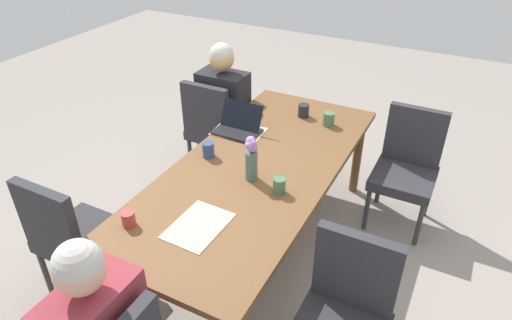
{
  "coord_description": "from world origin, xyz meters",
  "views": [
    {
      "loc": [
        2.16,
        1.12,
        2.32
      ],
      "look_at": [
        0.0,
        0.0,
        0.77
      ],
      "focal_mm": 31.91,
      "sensor_mm": 36.0,
      "label": 1
    }
  ],
  "objects_px": {
    "person_near_left_mid": "(224,120)",
    "coffee_mug_centre_right": "(329,119)",
    "coffee_mug_near_left": "(128,219)",
    "coffee_mug_centre_left": "(279,186)",
    "coffee_mug_far_left": "(208,150)",
    "dining_table": "(256,175)",
    "flower_vase": "(251,156)",
    "laptop_near_left_mid": "(238,127)",
    "chair_near_left_mid": "(214,125)",
    "chair_far_left_far": "(407,163)",
    "chair_near_right_near": "(71,233)",
    "chair_far_right_mid": "(345,312)",
    "coffee_mug_near_right": "(303,111)"
  },
  "relations": [
    {
      "from": "person_near_left_mid",
      "to": "coffee_mug_centre_right",
      "type": "height_order",
      "value": "person_near_left_mid"
    },
    {
      "from": "person_near_left_mid",
      "to": "coffee_mug_near_left",
      "type": "bearing_deg",
      "value": 12.95
    },
    {
      "from": "coffee_mug_centre_left",
      "to": "coffee_mug_far_left",
      "type": "height_order",
      "value": "coffee_mug_far_left"
    },
    {
      "from": "person_near_left_mid",
      "to": "dining_table",
      "type": "bearing_deg",
      "value": 42.15
    },
    {
      "from": "flower_vase",
      "to": "laptop_near_left_mid",
      "type": "xyz_separation_m",
      "value": [
        -0.48,
        -0.36,
        -0.12
      ]
    },
    {
      "from": "flower_vase",
      "to": "coffee_mug_near_left",
      "type": "distance_m",
      "value": 0.79
    },
    {
      "from": "chair_near_left_mid",
      "to": "chair_far_left_far",
      "type": "relative_size",
      "value": 1.0
    },
    {
      "from": "person_near_left_mid",
      "to": "coffee_mug_near_left",
      "type": "relative_size",
      "value": 14.55
    },
    {
      "from": "coffee_mug_centre_left",
      "to": "chair_near_right_near",
      "type": "bearing_deg",
      "value": -57.74
    },
    {
      "from": "chair_far_right_mid",
      "to": "coffee_mug_near_left",
      "type": "distance_m",
      "value": 1.21
    },
    {
      "from": "dining_table",
      "to": "chair_far_right_mid",
      "type": "bearing_deg",
      "value": 51.79
    },
    {
      "from": "person_near_left_mid",
      "to": "laptop_near_left_mid",
      "type": "xyz_separation_m",
      "value": [
        0.43,
        0.39,
        0.24
      ]
    },
    {
      "from": "coffee_mug_centre_right",
      "to": "coffee_mug_far_left",
      "type": "distance_m",
      "value": 0.96
    },
    {
      "from": "chair_near_right_near",
      "to": "coffee_mug_centre_left",
      "type": "distance_m",
      "value": 1.27
    },
    {
      "from": "dining_table",
      "to": "coffee_mug_near_right",
      "type": "bearing_deg",
      "value": -179.88
    },
    {
      "from": "person_near_left_mid",
      "to": "chair_far_right_mid",
      "type": "relative_size",
      "value": 1.33
    },
    {
      "from": "flower_vase",
      "to": "coffee_mug_centre_right",
      "type": "xyz_separation_m",
      "value": [
        -0.88,
        0.18,
        -0.11
      ]
    },
    {
      "from": "chair_far_left_far",
      "to": "chair_near_right_near",
      "type": "height_order",
      "value": "same"
    },
    {
      "from": "flower_vase",
      "to": "laptop_near_left_mid",
      "type": "relative_size",
      "value": 0.91
    },
    {
      "from": "laptop_near_left_mid",
      "to": "flower_vase",
      "type": "bearing_deg",
      "value": 36.68
    },
    {
      "from": "chair_near_left_mid",
      "to": "chair_near_right_near",
      "type": "relative_size",
      "value": 1.0
    },
    {
      "from": "chair_far_left_far",
      "to": "laptop_near_left_mid",
      "type": "xyz_separation_m",
      "value": [
        0.5,
        -1.14,
        0.26
      ]
    },
    {
      "from": "flower_vase",
      "to": "coffee_mug_centre_left",
      "type": "relative_size",
      "value": 3.01
    },
    {
      "from": "coffee_mug_near_left",
      "to": "coffee_mug_centre_right",
      "type": "distance_m",
      "value": 1.66
    },
    {
      "from": "laptop_near_left_mid",
      "to": "chair_far_left_far",
      "type": "bearing_deg",
      "value": 113.61
    },
    {
      "from": "coffee_mug_far_left",
      "to": "coffee_mug_centre_right",
      "type": "bearing_deg",
      "value": 144.46
    },
    {
      "from": "chair_far_right_mid",
      "to": "coffee_mug_near_left",
      "type": "relative_size",
      "value": 10.96
    },
    {
      "from": "chair_near_left_mid",
      "to": "flower_vase",
      "type": "relative_size",
      "value": 3.08
    },
    {
      "from": "flower_vase",
      "to": "coffee_mug_centre_right",
      "type": "height_order",
      "value": "flower_vase"
    },
    {
      "from": "coffee_mug_near_right",
      "to": "coffee_mug_centre_right",
      "type": "height_order",
      "value": "coffee_mug_centre_right"
    },
    {
      "from": "coffee_mug_centre_right",
      "to": "chair_far_left_far",
      "type": "bearing_deg",
      "value": 99.77
    },
    {
      "from": "chair_near_left_mid",
      "to": "chair_far_left_far",
      "type": "bearing_deg",
      "value": 95.06
    },
    {
      "from": "coffee_mug_centre_right",
      "to": "person_near_left_mid",
      "type": "bearing_deg",
      "value": -92.29
    },
    {
      "from": "person_near_left_mid",
      "to": "laptop_near_left_mid",
      "type": "relative_size",
      "value": 3.73
    },
    {
      "from": "person_near_left_mid",
      "to": "coffee_mug_centre_left",
      "type": "bearing_deg",
      "value": 44.71
    },
    {
      "from": "dining_table",
      "to": "chair_far_left_far",
      "type": "bearing_deg",
      "value": 136.06
    },
    {
      "from": "chair_near_right_near",
      "to": "laptop_near_left_mid",
      "type": "xyz_separation_m",
      "value": [
        -1.2,
        0.48,
        0.26
      ]
    },
    {
      "from": "coffee_mug_centre_right",
      "to": "coffee_mug_far_left",
      "type": "height_order",
      "value": "same"
    },
    {
      "from": "flower_vase",
      "to": "chair_near_right_near",
      "type": "bearing_deg",
      "value": -49.67
    },
    {
      "from": "chair_near_left_mid",
      "to": "flower_vase",
      "type": "bearing_deg",
      "value": 43.77
    },
    {
      "from": "coffee_mug_near_left",
      "to": "coffee_mug_far_left",
      "type": "relative_size",
      "value": 0.8
    },
    {
      "from": "coffee_mug_far_left",
      "to": "flower_vase",
      "type": "bearing_deg",
      "value": 75.09
    },
    {
      "from": "laptop_near_left_mid",
      "to": "coffee_mug_near_right",
      "type": "relative_size",
      "value": 3.26
    },
    {
      "from": "laptop_near_left_mid",
      "to": "coffee_mug_near_left",
      "type": "relative_size",
      "value": 3.9
    },
    {
      "from": "chair_far_left_far",
      "to": "flower_vase",
      "type": "distance_m",
      "value": 1.31
    },
    {
      "from": "chair_far_left_far",
      "to": "coffee_mug_centre_right",
      "type": "height_order",
      "value": "chair_far_left_far"
    },
    {
      "from": "dining_table",
      "to": "coffee_mug_near_right",
      "type": "height_order",
      "value": "coffee_mug_near_right"
    },
    {
      "from": "coffee_mug_centre_right",
      "to": "coffee_mug_near_right",
      "type": "bearing_deg",
      "value": -102.24
    },
    {
      "from": "person_near_left_mid",
      "to": "coffee_mug_centre_right",
      "type": "xyz_separation_m",
      "value": [
        0.04,
        0.93,
        0.24
      ]
    },
    {
      "from": "person_near_left_mid",
      "to": "chair_near_right_near",
      "type": "relative_size",
      "value": 1.33
    }
  ]
}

